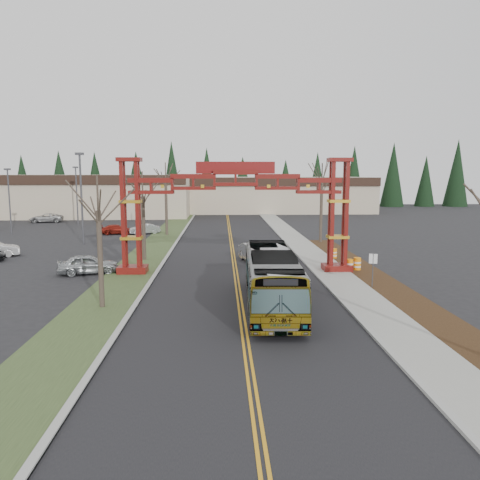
{
  "coord_description": "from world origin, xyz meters",
  "views": [
    {
      "loc": [
        -1.07,
        -17.93,
        7.68
      ],
      "look_at": [
        0.14,
        12.88,
        3.31
      ],
      "focal_mm": 35.0,
      "sensor_mm": 36.0,
      "label": 1
    }
  ],
  "objects_px": {
    "parked_car_mid_a": "(117,229)",
    "bare_tree_median_mid": "(143,197)",
    "light_pole_mid": "(9,196)",
    "gateway_arch": "(235,196)",
    "bare_tree_median_far": "(166,182)",
    "transit_bus": "(272,279)",
    "parked_car_far_b": "(46,218)",
    "barrel_north": "(334,254)",
    "parked_car_far_a": "(145,229)",
    "bare_tree_median_near": "(98,211)",
    "barrel_mid": "(357,264)",
    "bare_tree_right_far": "(322,183)",
    "barrel_south": "(350,266)",
    "light_pole_near": "(81,192)",
    "parked_car_near_a": "(88,264)",
    "light_pole_far": "(77,191)",
    "retail_building_west": "(69,195)",
    "retail_building_east": "(274,194)",
    "silver_sedan": "(255,253)"
  },
  "relations": [
    {
      "from": "parked_car_far_b",
      "to": "light_pole_mid",
      "type": "relative_size",
      "value": 0.61
    },
    {
      "from": "bare_tree_median_far",
      "to": "parked_car_near_a",
      "type": "bearing_deg",
      "value": -98.48
    },
    {
      "from": "retail_building_east",
      "to": "parked_car_far_b",
      "type": "relative_size",
      "value": 7.45
    },
    {
      "from": "retail_building_west",
      "to": "transit_bus",
      "type": "height_order",
      "value": "retail_building_west"
    },
    {
      "from": "light_pole_far",
      "to": "parked_car_far_a",
      "type": "bearing_deg",
      "value": -45.53
    },
    {
      "from": "gateway_arch",
      "to": "bare_tree_median_near",
      "type": "height_order",
      "value": "gateway_arch"
    },
    {
      "from": "retail_building_west",
      "to": "barrel_south",
      "type": "xyz_separation_m",
      "value": [
        39.0,
        -54.09,
        -3.25
      ]
    },
    {
      "from": "gateway_arch",
      "to": "light_pole_near",
      "type": "distance_m",
      "value": 22.79
    },
    {
      "from": "bare_tree_median_far",
      "to": "transit_bus",
      "type": "bearing_deg",
      "value": -73.22
    },
    {
      "from": "bare_tree_right_far",
      "to": "light_pole_near",
      "type": "relative_size",
      "value": 0.89
    },
    {
      "from": "gateway_arch",
      "to": "transit_bus",
      "type": "height_order",
      "value": "gateway_arch"
    },
    {
      "from": "light_pole_mid",
      "to": "parked_car_far_a",
      "type": "bearing_deg",
      "value": -1.34
    },
    {
      "from": "bare_tree_median_far",
      "to": "light_pole_mid",
      "type": "relative_size",
      "value": 1.08
    },
    {
      "from": "parked_car_far_a",
      "to": "transit_bus",
      "type": "bearing_deg",
      "value": 2.36
    },
    {
      "from": "parked_car_mid_a",
      "to": "parked_car_far_a",
      "type": "bearing_deg",
      "value": -100.61
    },
    {
      "from": "retail_building_east",
      "to": "light_pole_near",
      "type": "distance_m",
      "value": 53.14
    },
    {
      "from": "parked_car_mid_a",
      "to": "light_pole_near",
      "type": "distance_m",
      "value": 9.95
    },
    {
      "from": "bare_tree_median_mid",
      "to": "bare_tree_median_far",
      "type": "xyz_separation_m",
      "value": [
        0.0,
        17.31,
        1.05
      ]
    },
    {
      "from": "bare_tree_median_mid",
      "to": "bare_tree_median_far",
      "type": "bearing_deg",
      "value": 90.0
    },
    {
      "from": "parked_car_far_a",
      "to": "light_pole_mid",
      "type": "xyz_separation_m",
      "value": [
        -17.0,
        0.4,
        4.2
      ]
    },
    {
      "from": "parked_car_mid_a",
      "to": "bare_tree_median_mid",
      "type": "height_order",
      "value": "bare_tree_median_mid"
    },
    {
      "from": "barrel_north",
      "to": "gateway_arch",
      "type": "bearing_deg",
      "value": -149.12
    },
    {
      "from": "retail_building_west",
      "to": "barrel_mid",
      "type": "height_order",
      "value": "retail_building_west"
    },
    {
      "from": "light_pole_mid",
      "to": "light_pole_far",
      "type": "bearing_deg",
      "value": 68.11
    },
    {
      "from": "transit_bus",
      "to": "parked_car_far_b",
      "type": "relative_size",
      "value": 2.34
    },
    {
      "from": "barrel_south",
      "to": "retail_building_west",
      "type": "bearing_deg",
      "value": 125.79
    },
    {
      "from": "transit_bus",
      "to": "barrel_north",
      "type": "xyz_separation_m",
      "value": [
        7.29,
        15.05,
        -1.17
      ]
    },
    {
      "from": "light_pole_near",
      "to": "light_pole_far",
      "type": "height_order",
      "value": "light_pole_near"
    },
    {
      "from": "bare_tree_median_far",
      "to": "light_pole_mid",
      "type": "distance_m",
      "value": 20.17
    },
    {
      "from": "retail_building_east",
      "to": "light_pole_near",
      "type": "xyz_separation_m",
      "value": [
        -26.36,
        -46.09,
        2.25
      ]
    },
    {
      "from": "transit_bus",
      "to": "parked_car_far_b",
      "type": "height_order",
      "value": "transit_bus"
    },
    {
      "from": "light_pole_far",
      "to": "barrel_north",
      "type": "distance_m",
      "value": 45.1
    },
    {
      "from": "parked_car_far_b",
      "to": "light_pole_far",
      "type": "distance_m",
      "value": 7.92
    },
    {
      "from": "bare_tree_median_far",
      "to": "bare_tree_right_far",
      "type": "height_order",
      "value": "bare_tree_median_far"
    },
    {
      "from": "bare_tree_median_far",
      "to": "parked_car_mid_a",
      "type": "bearing_deg",
      "value": 168.87
    },
    {
      "from": "bare_tree_median_mid",
      "to": "retail_building_west",
      "type": "bearing_deg",
      "value": 114.46
    },
    {
      "from": "light_pole_mid",
      "to": "gateway_arch",
      "type": "bearing_deg",
      "value": -41.29
    },
    {
      "from": "transit_bus",
      "to": "bare_tree_median_mid",
      "type": "relative_size",
      "value": 1.51
    },
    {
      "from": "transit_bus",
      "to": "barrel_north",
      "type": "distance_m",
      "value": 16.77
    },
    {
      "from": "transit_bus",
      "to": "barrel_south",
      "type": "relative_size",
      "value": 11.62
    },
    {
      "from": "bare_tree_median_near",
      "to": "barrel_mid",
      "type": "xyz_separation_m",
      "value": [
        17.68,
        9.6,
        -5.04
      ]
    },
    {
      "from": "light_pole_mid",
      "to": "barrel_mid",
      "type": "relative_size",
      "value": 7.65
    },
    {
      "from": "bare_tree_median_mid",
      "to": "light_pole_mid",
      "type": "bearing_deg",
      "value": 136.46
    },
    {
      "from": "gateway_arch",
      "to": "parked_car_mid_a",
      "type": "relative_size",
      "value": 4.32
    },
    {
      "from": "bare_tree_median_far",
      "to": "bare_tree_median_near",
      "type": "bearing_deg",
      "value": -90.0
    },
    {
      "from": "parked_car_mid_a",
      "to": "light_pole_far",
      "type": "xyz_separation_m",
      "value": [
        -8.71,
        12.44,
        4.47
      ]
    },
    {
      "from": "bare_tree_median_near",
      "to": "bare_tree_median_far",
      "type": "xyz_separation_m",
      "value": [
        0.0,
        32.32,
        1.15
      ]
    },
    {
      "from": "barrel_north",
      "to": "light_pole_mid",
      "type": "bearing_deg",
      "value": 152.69
    },
    {
      "from": "barrel_north",
      "to": "silver_sedan",
      "type": "bearing_deg",
      "value": -170.47
    },
    {
      "from": "parked_car_mid_a",
      "to": "parked_car_far_b",
      "type": "bearing_deg",
      "value": 32.39
    }
  ]
}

